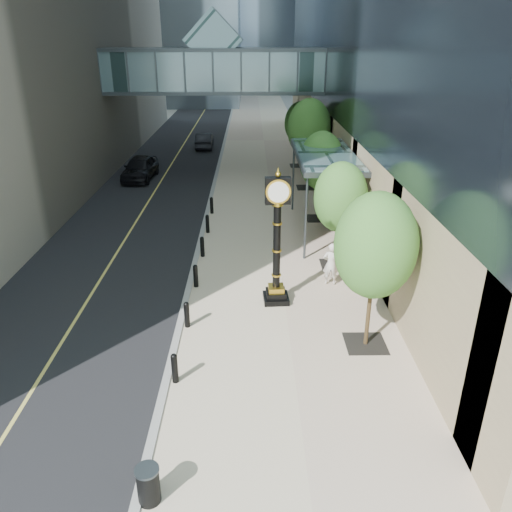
{
  "coord_description": "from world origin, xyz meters",
  "views": [
    {
      "loc": [
        -0.35,
        -11.55,
        9.83
      ],
      "look_at": [
        -0.18,
        4.73,
        2.65
      ],
      "focal_mm": 35.0,
      "sensor_mm": 36.0,
      "label": 1
    }
  ],
  "objects_px": {
    "trash_bin": "(149,486)",
    "street_clock": "(277,248)",
    "car_near": "(140,168)",
    "car_far": "(204,140)",
    "pedestrian": "(331,264)"
  },
  "relations": [
    {
      "from": "pedestrian",
      "to": "street_clock",
      "type": "bearing_deg",
      "value": 36.9
    },
    {
      "from": "street_clock",
      "to": "car_far",
      "type": "relative_size",
      "value": 1.23
    },
    {
      "from": "trash_bin",
      "to": "car_near",
      "type": "relative_size",
      "value": 0.18
    },
    {
      "from": "trash_bin",
      "to": "car_near",
      "type": "bearing_deg",
      "value": 101.71
    },
    {
      "from": "street_clock",
      "to": "trash_bin",
      "type": "relative_size",
      "value": 5.9
    },
    {
      "from": "trash_bin",
      "to": "car_far",
      "type": "distance_m",
      "value": 39.82
    },
    {
      "from": "street_clock",
      "to": "car_far",
      "type": "bearing_deg",
      "value": 96.82
    },
    {
      "from": "street_clock",
      "to": "car_far",
      "type": "xyz_separation_m",
      "value": [
        -5.39,
        30.35,
        -1.63
      ]
    },
    {
      "from": "car_near",
      "to": "car_far",
      "type": "height_order",
      "value": "car_near"
    },
    {
      "from": "trash_bin",
      "to": "street_clock",
      "type": "bearing_deg",
      "value": 70.47
    },
    {
      "from": "street_clock",
      "to": "car_near",
      "type": "relative_size",
      "value": 1.06
    },
    {
      "from": "trash_bin",
      "to": "car_far",
      "type": "bearing_deg",
      "value": 92.96
    },
    {
      "from": "pedestrian",
      "to": "car_far",
      "type": "xyz_separation_m",
      "value": [
        -7.78,
        28.89,
        -0.27
      ]
    },
    {
      "from": "car_far",
      "to": "car_near",
      "type": "bearing_deg",
      "value": 70.49
    },
    {
      "from": "pedestrian",
      "to": "car_near",
      "type": "xyz_separation_m",
      "value": [
        -11.62,
        17.55,
        -0.13
      ]
    }
  ]
}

